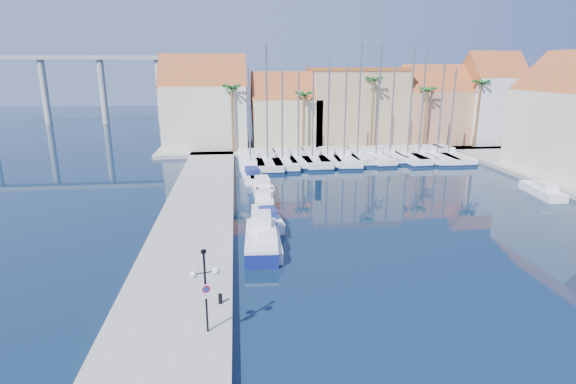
% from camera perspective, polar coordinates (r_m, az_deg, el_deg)
% --- Properties ---
extents(ground, '(260.00, 260.00, 0.00)m').
position_cam_1_polar(ground, '(25.16, 7.14, -13.33)').
color(ground, black).
rests_on(ground, ground).
extents(quay_west, '(6.00, 77.00, 0.50)m').
position_cam_1_polar(quay_west, '(36.98, -11.63, -3.45)').
color(quay_west, gray).
rests_on(quay_west, ground).
extents(shore_north, '(54.00, 16.00, 0.50)m').
position_cam_1_polar(shore_north, '(72.04, 6.00, 6.05)').
color(shore_north, gray).
rests_on(shore_north, ground).
extents(lamp_post, '(1.33, 0.63, 4.02)m').
position_cam_1_polar(lamp_post, '(20.44, -10.49, -10.75)').
color(lamp_post, black).
rests_on(lamp_post, quay_west).
extents(bollard, '(0.21, 0.21, 0.52)m').
position_cam_1_polar(bollard, '(23.69, -8.60, -13.24)').
color(bollard, black).
rests_on(bollard, quay_west).
extents(fishing_boat, '(2.46, 6.48, 2.23)m').
position_cam_1_polar(fishing_boat, '(31.10, -3.41, -5.88)').
color(fishing_boat, navy).
rests_on(fishing_boat, ground).
extents(motorboat_west_0, '(1.97, 5.80, 1.40)m').
position_cam_1_polar(motorboat_west_0, '(31.10, -2.70, -6.33)').
color(motorboat_west_0, white).
rests_on(motorboat_west_0, ground).
extents(motorboat_west_1, '(2.32, 5.71, 1.40)m').
position_cam_1_polar(motorboat_west_1, '(35.93, -2.65, -3.26)').
color(motorboat_west_1, white).
rests_on(motorboat_west_1, ground).
extents(motorboat_west_2, '(2.00, 5.28, 1.40)m').
position_cam_1_polar(motorboat_west_2, '(41.30, -2.98, -0.74)').
color(motorboat_west_2, white).
rests_on(motorboat_west_2, ground).
extents(motorboat_west_3, '(2.22, 6.17, 1.40)m').
position_cam_1_polar(motorboat_west_3, '(46.01, -3.37, 0.97)').
color(motorboat_west_3, white).
rests_on(motorboat_west_3, ground).
extents(motorboat_west_4, '(2.53, 6.67, 1.40)m').
position_cam_1_polar(motorboat_west_4, '(50.33, -4.63, 2.23)').
color(motorboat_west_4, white).
rests_on(motorboat_west_4, ground).
extents(motorboat_west_5, '(2.18, 5.82, 1.40)m').
position_cam_1_polar(motorboat_west_5, '(54.94, -4.76, 3.36)').
color(motorboat_west_5, white).
rests_on(motorboat_west_5, ground).
extents(motorboat_west_6, '(2.04, 5.77, 1.40)m').
position_cam_1_polar(motorboat_west_6, '(59.61, -4.69, 4.33)').
color(motorboat_west_6, white).
rests_on(motorboat_west_6, ground).
extents(motorboat_east_1, '(2.43, 5.84, 1.40)m').
position_cam_1_polar(motorboat_east_1, '(50.28, 29.63, 0.18)').
color(motorboat_east_1, white).
rests_on(motorboat_east_1, ground).
extents(sailboat_0, '(3.32, 11.57, 11.93)m').
position_cam_1_polar(sailboat_0, '(57.98, -4.85, 4.06)').
color(sailboat_0, white).
rests_on(sailboat_0, ground).
extents(sailboat_1, '(3.26, 11.87, 14.64)m').
position_cam_1_polar(sailboat_1, '(57.75, -2.67, 4.08)').
color(sailboat_1, white).
rests_on(sailboat_1, ground).
extents(sailboat_2, '(3.31, 11.34, 11.79)m').
position_cam_1_polar(sailboat_2, '(58.04, -0.80, 4.13)').
color(sailboat_2, white).
rests_on(sailboat_2, ground).
extents(sailboat_3, '(2.70, 9.99, 11.44)m').
position_cam_1_polar(sailboat_3, '(58.91, 1.24, 4.31)').
color(sailboat_3, white).
rests_on(sailboat_3, ground).
extents(sailboat_4, '(3.68, 11.98, 11.58)m').
position_cam_1_polar(sailboat_4, '(59.32, 2.95, 4.35)').
color(sailboat_4, white).
rests_on(sailboat_4, ground).
extents(sailboat_5, '(3.48, 10.27, 13.03)m').
position_cam_1_polar(sailboat_5, '(59.85, 4.95, 4.45)').
color(sailboat_5, white).
rests_on(sailboat_5, ground).
extents(sailboat_6, '(3.62, 11.52, 11.87)m').
position_cam_1_polar(sailboat_6, '(60.07, 6.99, 4.40)').
color(sailboat_6, white).
rests_on(sailboat_6, ground).
extents(sailboat_7, '(3.23, 9.76, 14.95)m').
position_cam_1_polar(sailboat_7, '(61.03, 8.60, 4.59)').
color(sailboat_7, white).
rests_on(sailboat_7, ground).
extents(sailboat_8, '(3.14, 9.94, 14.84)m').
position_cam_1_polar(sailboat_8, '(61.37, 10.90, 4.54)').
color(sailboat_8, white).
rests_on(sailboat_8, ground).
extents(sailboat_9, '(2.89, 8.87, 12.10)m').
position_cam_1_polar(sailboat_9, '(62.69, 12.59, 4.65)').
color(sailboat_9, white).
rests_on(sailboat_9, ground).
extents(sailboat_10, '(3.42, 10.56, 14.71)m').
position_cam_1_polar(sailboat_10, '(62.68, 14.66, 4.52)').
color(sailboat_10, white).
rests_on(sailboat_10, ground).
extents(sailboat_11, '(3.15, 9.77, 14.25)m').
position_cam_1_polar(sailboat_11, '(63.40, 16.09, 4.55)').
color(sailboat_11, white).
rests_on(sailboat_11, ground).
extents(sailboat_12, '(3.63, 11.06, 13.04)m').
position_cam_1_polar(sailboat_12, '(64.33, 18.16, 4.50)').
color(sailboat_12, white).
rests_on(sailboat_12, ground).
extents(sailboat_13, '(3.43, 11.05, 12.01)m').
position_cam_1_polar(sailboat_13, '(65.01, 19.40, 4.49)').
color(sailboat_13, white).
rests_on(sailboat_13, ground).
extents(building_0, '(12.30, 9.00, 13.50)m').
position_cam_1_polar(building_0, '(68.72, -10.47, 10.69)').
color(building_0, beige).
rests_on(building_0, shore_north).
extents(building_1, '(10.30, 8.00, 11.00)m').
position_cam_1_polar(building_1, '(69.09, -0.29, 9.95)').
color(building_1, tan).
rests_on(building_1, shore_north).
extents(building_2, '(14.20, 10.20, 11.50)m').
position_cam_1_polar(building_2, '(72.01, 8.51, 10.78)').
color(building_2, tan).
rests_on(building_2, shore_north).
extents(building_3, '(10.30, 8.00, 12.00)m').
position_cam_1_polar(building_3, '(75.11, 17.72, 10.11)').
color(building_3, tan).
rests_on(building_3, shore_north).
extents(building_4, '(8.30, 8.00, 14.00)m').
position_cam_1_polar(building_4, '(78.25, 24.21, 10.50)').
color(building_4, silver).
rests_on(building_4, shore_north).
extents(palm_0, '(2.60, 2.60, 10.15)m').
position_cam_1_polar(palm_0, '(63.42, -7.17, 12.75)').
color(palm_0, brown).
rests_on(palm_0, shore_north).
extents(palm_1, '(2.60, 2.60, 9.15)m').
position_cam_1_polar(palm_1, '(64.18, 2.02, 12.05)').
color(palm_1, brown).
rests_on(palm_1, shore_north).
extents(palm_2, '(2.60, 2.60, 11.15)m').
position_cam_1_polar(palm_2, '(66.31, 10.86, 13.53)').
color(palm_2, brown).
rests_on(palm_2, shore_north).
extents(palm_3, '(2.60, 2.60, 9.65)m').
position_cam_1_polar(palm_3, '(69.15, 17.28, 12.02)').
color(palm_3, brown).
rests_on(palm_3, shore_north).
extents(palm_4, '(2.60, 2.60, 10.65)m').
position_cam_1_polar(palm_4, '(72.67, 23.27, 12.36)').
color(palm_4, brown).
rests_on(palm_4, shore_north).
extents(viaduct, '(48.00, 2.20, 14.45)m').
position_cam_1_polar(viaduct, '(108.67, -25.26, 13.20)').
color(viaduct, '#9E9E99').
rests_on(viaduct, ground).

